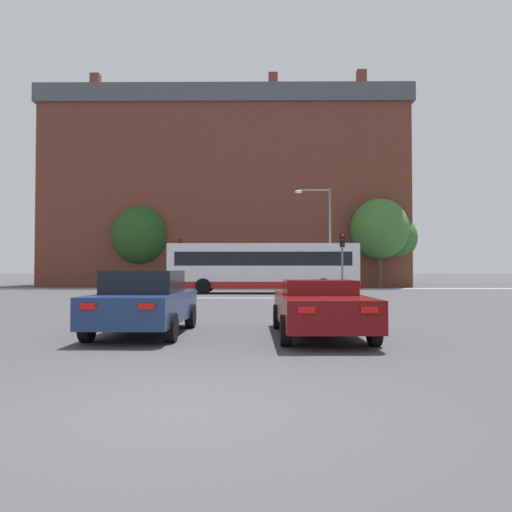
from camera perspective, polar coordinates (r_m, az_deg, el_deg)
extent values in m
plane|color=#3D3D3F|center=(5.80, -8.90, -17.16)|extent=(400.00, 400.00, 0.00)
cube|color=silver|center=(27.59, -1.38, -4.81)|extent=(8.36, 0.30, 0.01)
cube|color=gray|center=(41.19, -0.75, -3.74)|extent=(69.29, 2.50, 0.01)
cube|color=brown|center=(50.32, -3.31, 6.16)|extent=(33.67, 11.07, 16.67)
cube|color=#4C4F56|center=(52.35, -3.29, 16.16)|extent=(34.34, 11.52, 1.69)
cube|color=brown|center=(54.67, -17.88, 17.86)|extent=(0.90, 0.90, 2.66)
cube|color=brown|center=(55.71, -8.27, 17.42)|extent=(0.90, 0.90, 2.66)
cube|color=brown|center=(52.10, 1.96, 18.78)|extent=(0.90, 0.90, 2.66)
cube|color=brown|center=(52.47, 11.96, 18.66)|extent=(0.90, 0.90, 2.66)
cube|color=navy|center=(12.41, -12.62, -5.70)|extent=(1.96, 4.36, 0.68)
cube|color=black|center=(12.34, -12.65, -2.89)|extent=(1.66, 1.97, 0.54)
cylinder|color=black|center=(13.97, -14.93, -6.62)|extent=(0.23, 0.64, 0.64)
cylinder|color=black|center=(13.57, -7.49, -6.81)|extent=(0.23, 0.64, 0.64)
cylinder|color=black|center=(11.43, -18.75, -7.72)|extent=(0.23, 0.64, 0.64)
cylinder|color=black|center=(10.95, -9.69, -8.06)|extent=(0.23, 0.64, 0.64)
cube|color=red|center=(10.49, -18.66, -5.49)|extent=(0.32, 0.06, 0.12)
cube|color=red|center=(10.15, -12.39, -5.67)|extent=(0.32, 0.06, 0.12)
cube|color=#600C0F|center=(11.85, 7.30, -5.98)|extent=(1.99, 4.86, 0.66)
cube|color=#600C0F|center=(11.94, 7.22, -3.56)|extent=(1.65, 1.48, 0.34)
cylinder|color=black|center=(13.28, 2.50, -6.94)|extent=(0.23, 0.64, 0.64)
cylinder|color=black|center=(13.50, 10.27, -6.82)|extent=(0.23, 0.64, 0.64)
cylinder|color=black|center=(10.31, 3.41, -8.48)|extent=(0.23, 0.64, 0.64)
cylinder|color=black|center=(10.59, 13.36, -8.26)|extent=(0.23, 0.64, 0.64)
cube|color=red|center=(9.36, 5.79, -6.15)|extent=(0.32, 0.06, 0.12)
cube|color=red|center=(9.56, 12.83, -6.02)|extent=(0.32, 0.06, 0.12)
cube|color=silver|center=(33.26, 0.81, -1.14)|extent=(12.46, 2.47, 2.92)
cube|color=#AD191E|center=(33.28, 0.81, -3.28)|extent=(12.48, 2.49, 0.44)
cube|color=black|center=(33.27, 0.81, -0.35)|extent=(11.47, 2.50, 0.90)
cylinder|color=black|center=(32.31, -6.06, -3.45)|extent=(1.00, 0.28, 1.00)
cylinder|color=black|center=(34.66, -5.61, -3.32)|extent=(1.00, 0.28, 1.00)
cylinder|color=black|center=(32.35, 7.70, -3.44)|extent=(1.00, 0.28, 1.00)
cylinder|color=black|center=(34.70, 7.21, -3.32)|extent=(1.00, 0.28, 1.00)
cylinder|color=slate|center=(28.90, 9.84, -1.81)|extent=(0.12, 0.12, 2.86)
cube|color=black|center=(28.95, 9.82, 1.82)|extent=(0.26, 0.20, 0.80)
sphere|color=red|center=(28.84, 9.86, 2.34)|extent=(0.17, 0.17, 0.17)
sphere|color=black|center=(28.82, 9.87, 1.83)|extent=(0.17, 0.17, 0.17)
sphere|color=black|center=(28.81, 9.87, 1.32)|extent=(0.17, 0.17, 0.17)
cylinder|color=slate|center=(41.35, -8.66, -1.47)|extent=(0.12, 0.12, 3.25)
cube|color=black|center=(41.41, -8.64, 1.33)|extent=(0.26, 0.20, 0.80)
sphere|color=red|center=(41.29, -8.67, 1.70)|extent=(0.17, 0.17, 0.17)
sphere|color=black|center=(41.28, -8.67, 1.34)|extent=(0.17, 0.17, 0.17)
sphere|color=black|center=(41.27, -8.67, 0.99)|extent=(0.17, 0.17, 0.17)
cylinder|color=slate|center=(34.59, 8.46, 1.80)|extent=(0.16, 0.16, 7.18)
cylinder|color=slate|center=(34.83, 6.66, 7.46)|extent=(2.16, 0.10, 0.10)
ellipsoid|color=#B2B2B7|center=(34.71, 4.87, 7.32)|extent=(0.50, 0.36, 0.22)
cylinder|color=#333851|center=(42.49, -9.01, -3.11)|extent=(0.13, 0.13, 0.82)
cylinder|color=#333851|center=(42.32, -9.00, -3.12)|extent=(0.13, 0.13, 0.82)
cube|color=#336B38|center=(42.39, -9.00, -2.12)|extent=(0.30, 0.44, 0.65)
sphere|color=tan|center=(42.39, -9.00, -1.51)|extent=(0.25, 0.25, 0.25)
cylinder|color=#4C3823|center=(46.83, 15.64, -1.71)|extent=(0.36, 0.36, 2.80)
ellipsoid|color=#33662D|center=(46.92, 15.61, 2.05)|extent=(3.94, 3.94, 4.13)
cylinder|color=#4C3823|center=(44.42, 13.96, -1.62)|extent=(0.36, 0.36, 2.99)
ellipsoid|color=#3D7033|center=(44.56, 13.93, 3.03)|extent=(4.99, 4.99, 5.24)
cylinder|color=#4C3823|center=(45.96, -13.08, -1.90)|extent=(0.36, 0.36, 2.54)
ellipsoid|color=#234C1E|center=(46.07, -13.05, 2.35)|extent=(5.04, 5.04, 5.29)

